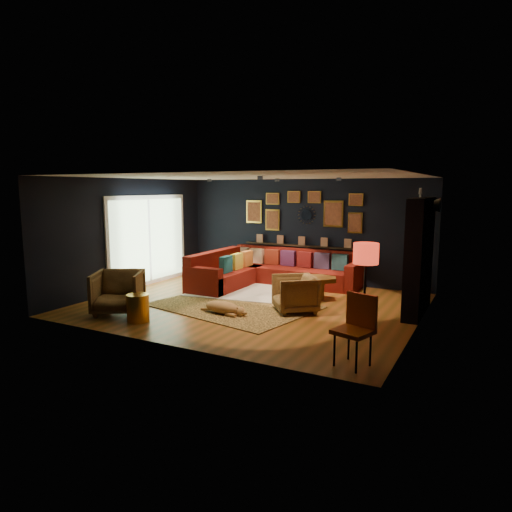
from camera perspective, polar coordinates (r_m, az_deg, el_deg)
The scene contains 20 objects.
floor at distance 9.45m, azimuth -0.51°, elevation -6.08°, with size 6.50×6.50×0.00m, color #95511F.
room_walls at distance 9.17m, azimuth -0.53°, elevation 3.59°, with size 6.50×6.50×6.50m.
sectional at distance 11.22m, azimuth 1.11°, elevation -2.05°, with size 3.41×2.69×0.86m.
ledge at distance 11.66m, azimuth 5.75°, elevation 1.28°, with size 3.20×0.12×0.04m, color black.
gallery_wall at distance 11.62m, azimuth 5.82°, elevation 5.65°, with size 3.15×0.04×1.02m.
sunburst_mirror at distance 11.59m, azimuth 6.34°, elevation 5.10°, with size 0.47×0.16×0.47m.
fireplace at distance 9.13m, azimuth 19.65°, elevation -0.54°, with size 0.31×1.60×2.20m.
deer_head at distance 9.52m, azimuth 20.68°, elevation 5.99°, with size 0.50×0.28×0.45m.
sliding_door at distance 11.55m, azimuth -13.25°, elevation 1.93°, with size 0.06×2.80×2.20m.
ceiling_spots at distance 9.85m, azimuth 1.71°, elevation 9.56°, with size 3.30×2.50×0.06m.
shag_rug at distance 10.52m, azimuth -1.25°, elevation -4.46°, with size 2.44×1.77×0.03m, color beige.
leopard_rug at distance 9.32m, azimuth -2.84°, elevation -6.24°, with size 3.08×2.20×0.02m, color gold.
coffee_table at distance 9.95m, azimuth 7.64°, elevation -3.10°, with size 0.95×0.74×0.45m.
pouf at distance 11.10m, azimuth -3.33°, elevation -2.83°, with size 0.51×0.51×0.33m, color maroon.
armchair_left at distance 9.09m, azimuth -16.87°, elevation -4.11°, with size 0.88×0.82×0.90m, color #B17B3B.
armchair_right at distance 8.84m, azimuth 4.89°, elevation -4.50°, with size 0.77×0.72×0.79m, color #B17B3B.
gold_stool at distance 8.50m, azimuth -14.53°, elevation -6.29°, with size 0.40×0.40×0.50m, color gold.
orange_chair at distance 6.34m, azimuth 12.47°, elevation -8.26°, with size 0.57×0.57×0.97m.
floor_lamp at distance 7.64m, azimuth 13.57°, elevation -0.23°, with size 0.41×0.41×1.49m.
dog at distance 8.73m, azimuth -4.24°, elevation -6.12°, with size 1.02×0.50×0.32m, color #BB7E45, non-canonical shape.
Camera 1 is at (4.34, -8.04, 2.38)m, focal length 32.00 mm.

